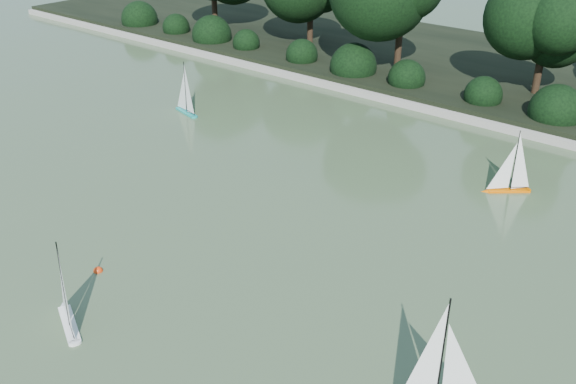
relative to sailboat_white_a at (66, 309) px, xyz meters
The scene contains 9 objects.
ground 2.13m from the sailboat_white_a, 72.95° to the left, with size 80.00×80.00×0.00m, color #3B5130.
pond_coping 11.04m from the sailboat_white_a, 86.78° to the left, with size 40.00×0.35×0.18m, color gray.
far_bank 15.03m from the sailboat_white_a, 87.64° to the left, with size 40.00×8.00×0.30m, color black.
tree_line 13.79m from the sailboat_white_a, 82.17° to the left, with size 26.31×3.93×4.39m.
shrub_hedge 11.94m from the sailboat_white_a, 87.02° to the left, with size 29.10×1.10×1.10m.
sailboat_white_a is the anchor object (origin of this frame).
sailboat_orange 8.51m from the sailboat_white_a, 68.28° to the left, with size 0.84×0.76×1.38m.
sailboat_teal 8.62m from the sailboat_white_a, 126.72° to the left, with size 1.07×0.41×1.47m.
race_buoy 1.31m from the sailboat_white_a, 125.76° to the left, with size 0.15×0.15×0.15m, color red.
Camera 1 is at (6.45, -5.63, 5.88)m, focal length 40.00 mm.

